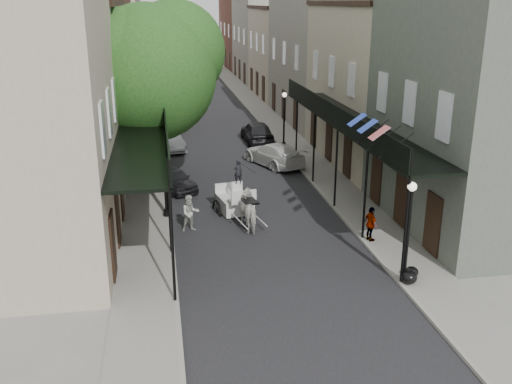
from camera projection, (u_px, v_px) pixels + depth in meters
name	position (u px, v px, depth m)	size (l,w,h in m)	color
ground	(280.00, 268.00, 21.60)	(140.00, 140.00, 0.00)	gray
road	(221.00, 144.00, 40.28)	(8.00, 90.00, 0.01)	black
sidewalk_left	(149.00, 146.00, 39.46)	(2.20, 90.00, 0.12)	gray
sidewalk_right	(290.00, 140.00, 41.07)	(2.20, 90.00, 0.12)	gray
building_row_left	(101.00, 57.00, 46.57)	(5.00, 80.00, 10.50)	#B3A68F
building_row_right	(306.00, 54.00, 49.33)	(5.00, 80.00, 10.50)	gray
gallery_left	(147.00, 129.00, 26.06)	(2.20, 18.05, 4.88)	black
gallery_right	(347.00, 122.00, 27.60)	(2.20, 18.05, 4.88)	black
tree_near	(157.00, 67.00, 28.36)	(7.31, 6.80, 9.63)	#382619
tree_far	(155.00, 55.00, 41.64)	(6.45, 6.00, 8.61)	#382619
lamppost_right_near	(408.00, 231.00, 19.74)	(0.32, 0.32, 3.71)	black
lamppost_left	(165.00, 176.00, 25.90)	(0.32, 0.32, 3.71)	black
lamppost_right_far	(284.00, 119.00, 38.42)	(0.32, 0.32, 3.71)	black
horse	(251.00, 211.00, 25.11)	(0.89, 1.96, 1.65)	beige
carriage	(232.00, 189.00, 27.31)	(1.97, 2.66, 2.76)	black
pedestrian_walking	(190.00, 213.00, 24.85)	(0.80, 0.63, 1.65)	#A9AAA0
pedestrian_sidewalk_left	(146.00, 128.00, 40.70)	(1.13, 0.65, 1.75)	gray
pedestrian_sidewalk_right	(371.00, 224.00, 23.56)	(0.86, 0.36, 1.48)	gray
car_left_near	(174.00, 179.00, 30.35)	(1.43, 3.54, 1.21)	black
car_left_mid	(170.00, 141.00, 38.45)	(1.39, 3.97, 1.31)	#AAA9AF
car_left_far	(172.00, 103.00, 51.72)	(2.54, 5.52, 1.53)	black
car_right_near	(274.00, 154.00, 34.87)	(1.94, 4.78, 1.39)	silver
car_right_far	(257.00, 132.00, 40.51)	(1.82, 4.54, 1.55)	black
trash_bags	(410.00, 275.00, 20.29)	(0.83, 0.98, 0.48)	black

